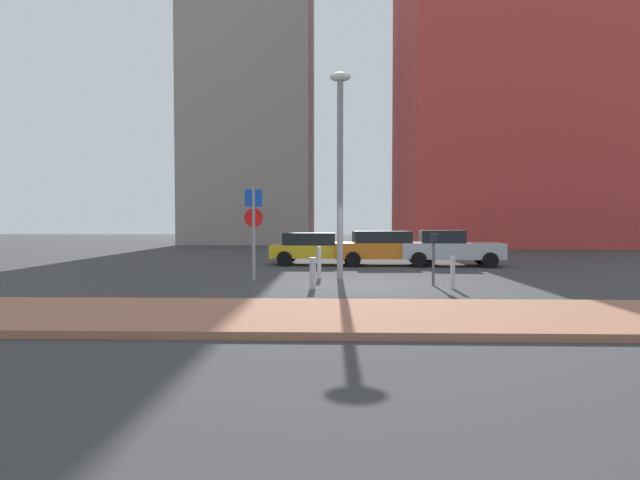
{
  "coord_description": "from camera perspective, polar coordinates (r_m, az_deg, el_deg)",
  "views": [
    {
      "loc": [
        -0.83,
        -15.22,
        1.89
      ],
      "look_at": [
        -1.39,
        3.91,
        1.2
      ],
      "focal_mm": 28.63,
      "sensor_mm": 36.0,
      "label": 1
    }
  ],
  "objects": [
    {
      "name": "traffic_bollard_near",
      "position": [
        14.34,
        -0.81,
        -3.73
      ],
      "size": [
        0.18,
        0.18,
        0.88
      ],
      "primitive_type": "cylinder",
      "color": "#B7B7BC",
      "rests_on": "ground"
    },
    {
      "name": "parked_car_orange",
      "position": [
        22.26,
        7.34,
        -0.8
      ],
      "size": [
        4.64,
        2.18,
        1.48
      ],
      "color": "orange",
      "rests_on": "ground"
    },
    {
      "name": "building_under_construction",
      "position": [
        47.67,
        -7.58,
        15.02
      ],
      "size": [
        10.66,
        11.13,
        25.2
      ],
      "primitive_type": "cube",
      "color": "gray",
      "rests_on": "ground"
    },
    {
      "name": "parking_meter",
      "position": [
        15.45,
        12.57,
        -1.35
      ],
      "size": [
        0.18,
        0.14,
        1.53
      ],
      "color": "#4C4C51",
      "rests_on": "ground"
    },
    {
      "name": "ground_plane",
      "position": [
        15.36,
        4.77,
        -5.01
      ],
      "size": [
        120.0,
        120.0,
        0.0
      ],
      "primitive_type": "plane",
      "color": "#38383A"
    },
    {
      "name": "sidewalk_brick",
      "position": [
        9.97,
        6.48,
        -8.47
      ],
      "size": [
        40.0,
        3.55,
        0.14
      ],
      "primitive_type": "cube",
      "color": "#9E664C",
      "rests_on": "ground"
    },
    {
      "name": "parked_car_silver",
      "position": [
        22.41,
        14.22,
        -0.86
      ],
      "size": [
        4.32,
        2.17,
        1.52
      ],
      "color": "#B7BABF",
      "rests_on": "ground"
    },
    {
      "name": "street_lamp",
      "position": [
        16.96,
        2.26,
        9.21
      ],
      "size": [
        0.7,
        0.36,
        6.77
      ],
      "color": "gray",
      "rests_on": "ground"
    },
    {
      "name": "parking_sign_post",
      "position": [
        16.47,
        -7.43,
        1.93
      ],
      "size": [
        0.59,
        0.18,
        2.95
      ],
      "color": "gray",
      "rests_on": "ground"
    },
    {
      "name": "parked_car_yellow",
      "position": [
        22.43,
        -0.45,
        -0.87
      ],
      "size": [
        4.21,
        2.06,
        1.4
      ],
      "color": "gold",
      "rests_on": "ground"
    },
    {
      "name": "building_colorful_midrise",
      "position": [
        46.47,
        21.0,
        15.67
      ],
      "size": [
        18.4,
        15.38,
        25.87
      ],
      "primitive_type": "cube",
      "color": "#BF3833",
      "rests_on": "ground"
    },
    {
      "name": "traffic_bollard_mid",
      "position": [
        16.91,
        -0.09,
        -2.55
      ],
      "size": [
        0.14,
        0.14,
        1.06
      ],
      "primitive_type": "cylinder",
      "color": "#B7B7BC",
      "rests_on": "ground"
    },
    {
      "name": "traffic_bollard_far",
      "position": [
        14.8,
        14.61,
        -3.54
      ],
      "size": [
        0.13,
        0.13,
        0.93
      ],
      "primitive_type": "cylinder",
      "color": "#B7B7BC",
      "rests_on": "ground"
    }
  ]
}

